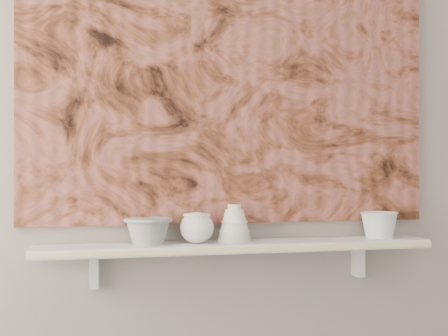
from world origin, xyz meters
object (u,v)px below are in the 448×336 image
object	(u,v)px
painting	(232,71)
bowl_white	(379,225)
bowl_grey	(148,231)
bell_vessel	(234,223)
cup_cream	(197,228)
shelf	(237,246)

from	to	relation	value
painting	bowl_white	world-z (taller)	painting
bowl_grey	bowl_white	bearing A→B (deg)	0.00
bell_vessel	bowl_white	xyz separation A→B (m)	(0.55, 0.00, -0.02)
cup_cream	bowl_white	size ratio (longest dim) A/B	0.86
shelf	cup_cream	distance (m)	0.16
painting	bowl_grey	bearing A→B (deg)	-165.52
bowl_grey	cup_cream	xyz separation A→B (m)	(0.17, 0.00, 0.01)
bowl_grey	cup_cream	distance (m)	0.17
cup_cream	bowl_white	bearing A→B (deg)	0.00
shelf	bell_vessel	world-z (taller)	bell_vessel
painting	cup_cream	world-z (taller)	painting
shelf	painting	xyz separation A→B (m)	(0.00, 0.08, 0.62)
bell_vessel	cup_cream	bearing A→B (deg)	180.00
painting	bell_vessel	size ratio (longest dim) A/B	11.22
bell_vessel	bowl_grey	bearing A→B (deg)	180.00
shelf	bell_vessel	xyz separation A→B (m)	(-0.01, 0.00, 0.08)
shelf	bowl_white	xyz separation A→B (m)	(0.54, 0.00, 0.06)
shelf	bowl_white	size ratio (longest dim) A/B	10.27
bowl_grey	cup_cream	bearing A→B (deg)	0.00
bowl_white	bell_vessel	bearing A→B (deg)	180.00
shelf	painting	distance (m)	0.63
bowl_grey	shelf	bearing A→B (deg)	0.00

